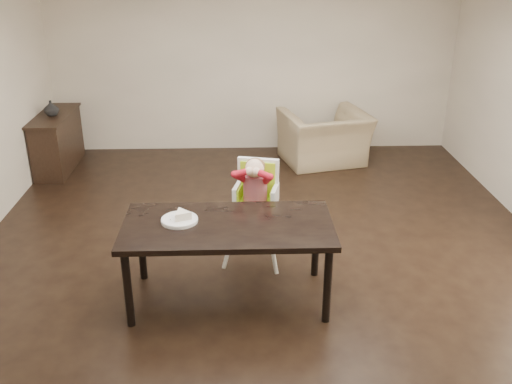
# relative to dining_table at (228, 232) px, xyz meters

# --- Properties ---
(ground) EXTENTS (7.00, 7.00, 0.00)m
(ground) POSITION_rel_dining_table_xyz_m (0.35, 0.65, -0.67)
(ground) COLOR black
(ground) RESTS_ON ground
(room_walls) EXTENTS (6.02, 7.02, 2.71)m
(room_walls) POSITION_rel_dining_table_xyz_m (0.35, 0.65, 1.18)
(room_walls) COLOR beige
(room_walls) RESTS_ON ground
(dining_table) EXTENTS (1.80, 0.90, 0.75)m
(dining_table) POSITION_rel_dining_table_xyz_m (0.00, 0.00, 0.00)
(dining_table) COLOR black
(dining_table) RESTS_ON ground
(high_chair) EXTENTS (0.54, 0.54, 1.08)m
(high_chair) POSITION_rel_dining_table_xyz_m (0.26, 0.74, 0.09)
(high_chair) COLOR white
(high_chair) RESTS_ON ground
(plate) EXTENTS (0.34, 0.34, 0.09)m
(plate) POSITION_rel_dining_table_xyz_m (-0.41, 0.06, 0.11)
(plate) COLOR white
(plate) RESTS_ON dining_table
(armchair) EXTENTS (1.30, 1.01, 1.01)m
(armchair) POSITION_rel_dining_table_xyz_m (1.35, 3.45, -0.17)
(armchair) COLOR tan
(armchair) RESTS_ON ground
(sideboard) EXTENTS (0.44, 1.26, 0.79)m
(sideboard) POSITION_rel_dining_table_xyz_m (-2.43, 3.35, -0.27)
(sideboard) COLOR black
(sideboard) RESTS_ON ground
(vase) EXTENTS (0.23, 0.24, 0.20)m
(vase) POSITION_rel_dining_table_xyz_m (-2.43, 3.29, 0.22)
(vase) COLOR #99999E
(vase) RESTS_ON sideboard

